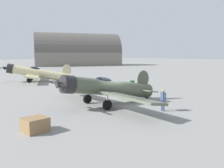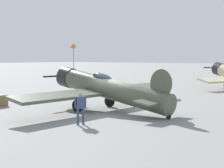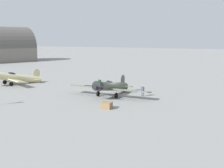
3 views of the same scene
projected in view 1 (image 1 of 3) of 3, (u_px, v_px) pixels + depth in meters
name	position (u px, v px, depth m)	size (l,w,h in m)	color
ground_plane	(112.00, 104.00, 21.17)	(400.00, 400.00, 0.00)	gray
airplane_foreground	(107.00, 88.00, 20.69)	(13.36, 9.80, 2.95)	#4C5442
airplane_mid_apron	(38.00, 73.00, 38.83)	(10.94, 10.67, 3.29)	beige
ground_crew_mechanic	(163.00, 98.00, 18.47)	(0.62, 0.40, 1.71)	#384766
equipment_crate	(35.00, 125.00, 13.58)	(1.32, 1.42, 0.82)	olive
fuel_drum	(132.00, 84.00, 32.25)	(0.68, 0.68, 0.87)	#19471E
distant_hangar	(77.00, 54.00, 94.68)	(26.21, 35.75, 15.40)	slate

